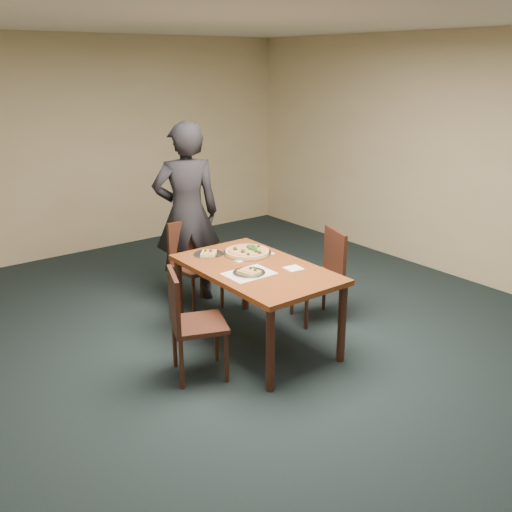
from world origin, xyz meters
TOP-DOWN VIEW (x-y plane):
  - ground at (0.00, 0.00)m, footprint 8.00×8.00m
  - room_shell at (0.00, 0.00)m, footprint 8.00×8.00m
  - dining_table at (0.02, 0.42)m, footprint 0.90×1.50m
  - chair_far at (0.03, 1.52)m, footprint 0.45×0.45m
  - chair_left at (-0.74, 0.30)m, footprint 0.54×0.54m
  - chair_right at (0.89, 0.46)m, footprint 0.53×0.53m
  - diner at (0.09, 1.71)m, footprint 0.81×0.66m
  - placemat_main at (0.17, 0.76)m, footprint 0.42×0.32m
  - placemat_near at (-0.13, 0.32)m, footprint 0.40×0.30m
  - pizza_pan at (0.18, 0.76)m, footprint 0.45×0.45m
  - slice_plate_near at (-0.13, 0.32)m, footprint 0.28×0.28m
  - slice_plate_far at (-0.13, 0.95)m, footprint 0.28×0.28m
  - napkin at (0.25, 0.19)m, footprint 0.16×0.16m

SIDE VIEW (x-z plane):
  - ground at x=0.00m, z-range 0.00..0.00m
  - chair_far at x=0.03m, z-range 0.06..0.97m
  - chair_left at x=-0.74m, z-range 0.06..0.97m
  - chair_right at x=0.89m, z-range 0.06..0.97m
  - dining_table at x=0.02m, z-range 0.28..1.03m
  - placemat_main at x=0.17m, z-range 0.75..0.75m
  - placemat_near at x=-0.13m, z-range 0.75..0.75m
  - napkin at x=0.25m, z-range 0.75..0.76m
  - slice_plate_far at x=-0.13m, z-range 0.73..0.79m
  - slice_plate_near at x=-0.13m, z-range 0.74..0.79m
  - pizza_pan at x=0.18m, z-range 0.74..0.81m
  - diner at x=0.09m, z-range 0.00..1.90m
  - room_shell at x=0.00m, z-range -2.26..5.74m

